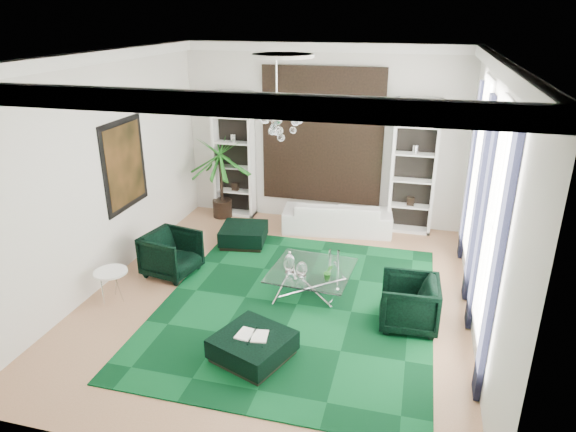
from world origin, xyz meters
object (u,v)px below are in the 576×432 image
(coffee_table, at_px, (311,281))
(armchair_left, at_px, (172,254))
(palm, at_px, (220,166))
(ottoman_side, at_px, (244,235))
(armchair_right, at_px, (409,303))
(ottoman_front, at_px, (253,347))
(side_table, at_px, (113,286))
(sofa, at_px, (337,216))

(coffee_table, bearing_deg, armchair_left, 178.87)
(palm, bearing_deg, ottoman_side, -53.75)
(coffee_table, bearing_deg, armchair_right, -19.61)
(ottoman_side, relative_size, palm, 0.37)
(coffee_table, distance_m, ottoman_side, 2.32)
(armchair_right, xyz_separation_m, ottoman_side, (-3.30, 2.12, -0.19))
(coffee_table, height_order, palm, palm)
(armchair_left, xyz_separation_m, armchair_right, (4.11, -0.61, -0.01))
(armchair_right, distance_m, palm, 5.54)
(armchair_left, height_order, coffee_table, armchair_left)
(ottoman_front, bearing_deg, armchair_left, 137.77)
(armchair_right, height_order, ottoman_front, armchair_right)
(armchair_right, height_order, coffee_table, armchair_right)
(ottoman_front, height_order, side_table, side_table)
(armchair_right, bearing_deg, armchair_left, -100.93)
(armchair_left, relative_size, ottoman_side, 0.99)
(coffee_table, relative_size, side_table, 2.41)
(armchair_right, distance_m, ottoman_side, 3.93)
(ottoman_side, height_order, ottoman_front, ottoman_side)
(palm, bearing_deg, sofa, -3.51)
(side_table, bearing_deg, sofa, 50.97)
(armchair_right, bearing_deg, ottoman_side, -125.14)
(sofa, height_order, palm, palm)
(armchair_left, bearing_deg, sofa, -32.43)
(side_table, bearing_deg, ottoman_side, 62.67)
(armchair_left, distance_m, palm, 2.94)
(coffee_table, relative_size, ottoman_side, 1.47)
(sofa, height_order, armchair_left, armchair_left)
(armchair_right, distance_m, coffee_table, 1.69)
(ottoman_side, bearing_deg, sofa, 34.36)
(coffee_table, distance_m, ottoman_front, 1.93)
(ottoman_front, bearing_deg, coffee_table, 78.27)
(coffee_table, xyz_separation_m, ottoman_side, (-1.72, 1.55, -0.03))
(armchair_right, bearing_deg, sofa, -156.38)
(coffee_table, relative_size, palm, 0.54)
(armchair_left, distance_m, ottoman_side, 1.72)
(coffee_table, bearing_deg, ottoman_side, 137.90)
(ottoman_front, bearing_deg, sofa, 85.41)
(armchair_right, bearing_deg, coffee_table, -112.07)
(armchair_right, xyz_separation_m, side_table, (-4.63, -0.46, -0.13))
(ottoman_side, xyz_separation_m, side_table, (-1.33, -2.57, 0.06))
(sofa, xyz_separation_m, ottoman_side, (-1.70, -1.16, -0.14))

